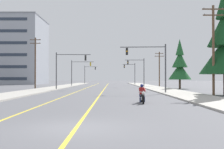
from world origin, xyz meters
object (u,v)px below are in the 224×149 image
(utility_pole_left_near, at_px, (35,61))
(traffic_signal_mid_left, at_px, (78,69))
(traffic_signal_near_right, at_px, (152,60))
(traffic_signal_far_right, at_px, (131,71))
(motorcycle_with_rider, at_px, (142,95))
(utility_pole_right_near, at_px, (213,47))
(utility_pole_right_far, at_px, (159,68))
(traffic_signal_far_left, at_px, (88,72))
(traffic_signal_mid_right, at_px, (138,68))
(conifer_tree_right_verge_far, at_px, (179,66))
(traffic_signal_near_left, at_px, (66,65))

(utility_pole_left_near, bearing_deg, traffic_signal_mid_left, 69.37)
(traffic_signal_near_right, height_order, traffic_signal_far_right, same)
(motorcycle_with_rider, xyz_separation_m, utility_pole_left_near, (-16.33, 28.88, 4.42))
(utility_pole_right_near, xyz_separation_m, utility_pole_right_far, (0.33, 35.46, -0.84))
(traffic_signal_far_left, height_order, utility_pole_left_near, utility_pole_left_near)
(traffic_signal_far_right, bearing_deg, traffic_signal_near_right, -90.64)
(traffic_signal_near_right, height_order, utility_pole_left_near, utility_pole_left_near)
(traffic_signal_mid_right, distance_m, utility_pole_left_near, 21.77)
(traffic_signal_far_right, xyz_separation_m, utility_pole_right_far, (5.73, -12.87, 0.42))
(utility_pole_left_near, height_order, conifer_tree_right_verge_far, utility_pole_left_near)
(traffic_signal_near_right, bearing_deg, traffic_signal_near_left, 138.66)
(traffic_signal_near_right, height_order, utility_pole_right_far, utility_pole_right_far)
(traffic_signal_far_left, bearing_deg, utility_pole_right_far, -55.84)
(traffic_signal_far_right, height_order, utility_pole_right_far, utility_pole_right_far)
(traffic_signal_near_left, height_order, traffic_signal_far_left, same)
(utility_pole_right_near, xyz_separation_m, conifer_tree_right_verge_far, (1.35, 20.01, -1.13))
(traffic_signal_mid_left, height_order, utility_pole_left_near, utility_pole_left_near)
(traffic_signal_far_right, distance_m, traffic_signal_far_left, 20.77)
(conifer_tree_right_verge_far, bearing_deg, traffic_signal_mid_left, 141.65)
(traffic_signal_far_right, xyz_separation_m, utility_pole_left_near, (-19.54, -27.86, 0.99))
(motorcycle_with_rider, height_order, traffic_signal_near_left, traffic_signal_near_left)
(traffic_signal_far_right, height_order, conifer_tree_right_verge_far, conifer_tree_right_verge_far)
(conifer_tree_right_verge_far, bearing_deg, traffic_signal_far_right, 103.40)
(traffic_signal_near_right, relative_size, traffic_signal_mid_left, 1.00)
(traffic_signal_mid_right, relative_size, traffic_signal_far_left, 1.00)
(traffic_signal_near_left, distance_m, utility_pole_right_far, 27.02)
(utility_pole_right_near, height_order, utility_pole_left_near, utility_pole_right_near)
(traffic_signal_near_right, bearing_deg, utility_pole_right_near, -40.35)
(traffic_signal_near_left, xyz_separation_m, traffic_signal_far_right, (13.09, 32.25, -0.14))
(traffic_signal_mid_right, bearing_deg, traffic_signal_near_left, -134.68)
(utility_pole_left_near, distance_m, utility_pole_right_far, 29.39)
(traffic_signal_mid_left, height_order, utility_pole_right_far, utility_pole_right_far)
(motorcycle_with_rider, bearing_deg, utility_pole_left_near, 119.49)
(traffic_signal_near_left, xyz_separation_m, utility_pole_right_far, (18.83, 19.38, 0.29))
(utility_pole_right_far, bearing_deg, traffic_signal_mid_left, 178.01)
(utility_pole_left_near, xyz_separation_m, conifer_tree_right_verge_far, (26.29, -0.47, -0.87))
(traffic_signal_far_right, relative_size, utility_pole_left_near, 0.66)
(motorcycle_with_rider, height_order, traffic_signal_far_left, traffic_signal_far_left)
(motorcycle_with_rider, relative_size, traffic_signal_near_right, 0.35)
(traffic_signal_near_left, height_order, traffic_signal_mid_right, same)
(traffic_signal_mid_right, distance_m, utility_pole_right_near, 30.02)
(motorcycle_with_rider, height_order, traffic_signal_near_right, traffic_signal_near_right)
(traffic_signal_mid_right, distance_m, utility_pole_right_far, 8.10)
(utility_pole_left_near, bearing_deg, conifer_tree_right_verge_far, -1.02)
(traffic_signal_near_left, distance_m, traffic_signal_far_left, 47.92)
(traffic_signal_mid_right, bearing_deg, traffic_signal_far_right, 90.66)
(traffic_signal_mid_right, height_order, traffic_signal_mid_left, same)
(traffic_signal_mid_left, relative_size, utility_pole_right_far, 0.76)
(traffic_signal_near_right, xyz_separation_m, traffic_signal_near_left, (-12.61, 11.09, 0.00))
(traffic_signal_mid_right, height_order, utility_pole_right_near, utility_pole_right_near)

